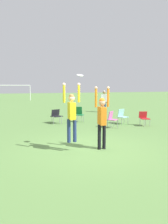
{
  "coord_description": "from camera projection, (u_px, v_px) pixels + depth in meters",
  "views": [
    {
      "loc": [
        -2.84,
        -7.03,
        2.22
      ],
      "look_at": [
        -0.15,
        0.13,
        1.3
      ],
      "focal_mm": 35.0,
      "sensor_mm": 36.0,
      "label": 1
    }
  ],
  "objects": [
    {
      "name": "ground_plane",
      "position": [
        89.0,
        148.0,
        7.79
      ],
      "size": [
        120.0,
        120.0,
        0.0
      ],
      "primitive_type": "plane",
      "color": "#608C47"
    },
    {
      "name": "person_jumping",
      "position": [
        72.0,
        111.0,
        7.28
      ],
      "size": [
        0.62,
        0.48,
        2.0
      ],
      "rotation": [
        0.0,
        0.0,
        1.47
      ],
      "color": "navy",
      "rests_on": "ground_plane"
    },
    {
      "name": "person_defending",
      "position": [
        102.0,
        116.0,
        7.57
      ],
      "size": [
        0.56,
        0.43,
        2.2
      ],
      "rotation": [
        0.0,
        0.0,
        -1.68
      ],
      "color": "black",
      "rests_on": "ground_plane"
    },
    {
      "name": "frisbee",
      "position": [
        80.0,
        75.0,
        7.38
      ],
      "size": [
        0.23,
        0.23,
        0.09
      ],
      "color": "white"
    },
    {
      "name": "camping_chair_0",
      "position": [
        144.0,
        117.0,
        12.16
      ],
      "size": [
        0.56,
        0.6,
        0.79
      ],
      "rotation": [
        0.0,
        0.0,
        2.86
      ],
      "color": "gray",
      "rests_on": "ground_plane"
    },
    {
      "name": "camping_chair_1",
      "position": [
        56.0,
        115.0,
        12.93
      ],
      "size": [
        0.71,
        0.76,
        0.82
      ],
      "rotation": [
        0.0,
        0.0,
        3.52
      ],
      "color": "gray",
      "rests_on": "ground_plane"
    },
    {
      "name": "camping_chair_2",
      "position": [
        79.0,
        113.0,
        13.5
      ],
      "size": [
        0.61,
        0.69,
        0.93
      ],
      "rotation": [
        0.0,
        0.0,
        2.53
      ],
      "color": "gray",
      "rests_on": "ground_plane"
    },
    {
      "name": "camping_chair_3",
      "position": [
        122.0,
        115.0,
        12.73
      ],
      "size": [
        0.63,
        0.67,
        0.87
      ],
      "rotation": [
        0.0,
        0.0,
        3.47
      ],
      "color": "gray",
      "rests_on": "ground_plane"
    },
    {
      "name": "camping_chair_4",
      "position": [
        112.0,
        118.0,
        11.6
      ],
      "size": [
        0.63,
        0.7,
        0.87
      ],
      "rotation": [
        0.0,
        0.0,
        3.78
      ],
      "color": "gray",
      "rests_on": "ground_plane"
    },
    {
      "name": "person_spectator_near",
      "position": [
        104.0,
        99.0,
        18.24
      ],
      "size": [
        0.59,
        0.39,
        1.84
      ],
      "rotation": [
        0.0,
        0.0,
        -0.5
      ],
      "color": "navy",
      "rests_on": "ground_plane"
    },
    {
      "name": "soccer_goal",
      "position": [
        6.0,
        88.0,
        32.22
      ],
      "size": [
        7.1,
        0.1,
        2.35
      ],
      "color": "white",
      "rests_on": "ground_plane"
    }
  ]
}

